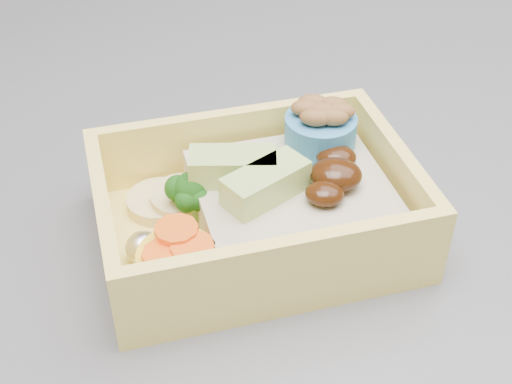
# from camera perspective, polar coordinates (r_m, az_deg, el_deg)

# --- Properties ---
(bento_box) EXTENTS (0.23, 0.20, 0.07)m
(bento_box) POSITION_cam_1_polar(r_m,az_deg,el_deg) (0.44, 0.67, -0.96)
(bento_box) COLOR #FFE369
(bento_box) RESTS_ON island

